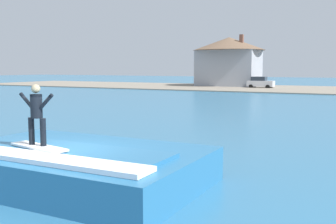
{
  "coord_description": "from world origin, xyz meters",
  "views": [
    {
      "loc": [
        7.59,
        -8.28,
        3.29
      ],
      "look_at": [
        0.09,
        6.31,
        1.46
      ],
      "focal_mm": 42.91,
      "sensor_mm": 36.0,
      "label": 1
    }
  ],
  "objects": [
    {
      "name": "surfer",
      "position": [
        -0.58,
        -0.24,
        2.09
      ],
      "size": [
        1.21,
        0.32,
        1.67
      ],
      "color": "black",
      "rests_on": "surfboard"
    },
    {
      "name": "house_with_chimney",
      "position": [
        -14.83,
        58.18,
        4.92
      ],
      "size": [
        12.31,
        12.31,
        8.71
      ],
      "color": "#9EA3AD",
      "rests_on": "ground_plane"
    },
    {
      "name": "surfboard",
      "position": [
        -0.48,
        -0.31,
        1.13
      ],
      "size": [
        2.08,
        0.88,
        0.06
      ],
      "color": "white",
      "rests_on": "wave_crest"
    },
    {
      "name": "shoreline_bank",
      "position": [
        0.0,
        53.55,
        0.07
      ],
      "size": [
        120.0,
        20.93,
        0.15
      ],
      "color": "gray",
      "rests_on": "ground_plane"
    },
    {
      "name": "wave_crest",
      "position": [
        0.09,
        0.44,
        0.52
      ],
      "size": [
        7.27,
        4.62,
        1.1
      ],
      "color": "teal",
      "rests_on": "ground_plane"
    },
    {
      "name": "ground_plane",
      "position": [
        0.0,
        0.0,
        0.0
      ],
      "size": [
        260.0,
        260.0,
        0.0
      ],
      "primitive_type": "plane",
      "color": "teal"
    },
    {
      "name": "car_near_shore",
      "position": [
        -8.29,
        54.28,
        0.95
      ],
      "size": [
        4.03,
        2.18,
        1.86
      ],
      "color": "silver",
      "rests_on": "ground_plane"
    }
  ]
}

